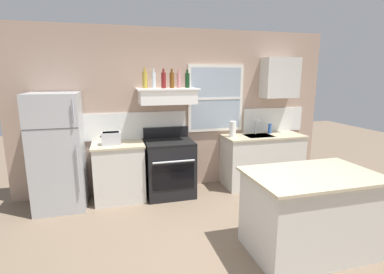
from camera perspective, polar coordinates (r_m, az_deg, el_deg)
The scene contains 19 objects.
ground_plane at distance 3.43m, azimuth 6.61°, elevation -22.47°, with size 16.00×16.00×0.00m, color #7A6651.
back_wall at distance 5.00m, azimuth -2.22°, elevation 5.23°, with size 5.40×0.11×2.70m.
refrigerator at distance 4.66m, azimuth -24.83°, elevation -2.66°, with size 0.70×0.72×1.70m.
counter_left_of_stove at distance 4.75m, azimuth -14.09°, elevation -6.58°, with size 0.79×0.63×0.91m.
toaster at distance 4.58m, azimuth -15.61°, elevation -0.20°, with size 0.30×0.20×0.19m.
stove_range at distance 4.79m, azimuth -4.43°, elevation -6.00°, with size 0.76×0.69×1.09m.
range_hood_shelf at distance 4.66m, azimuth -4.89°, elevation 8.05°, with size 0.96×0.52×0.24m.
bottle_champagne_gold_foil at distance 4.65m, azimuth -9.23°, elevation 11.08°, with size 0.08×0.08×0.32m.
bottle_clear_tall at distance 4.60m, azimuth -7.51°, elevation 11.01°, with size 0.06×0.06×0.30m.
bottle_red_label_wine at distance 4.59m, azimuth -5.60°, elevation 11.06°, with size 0.07×0.07×0.30m.
bottle_amber_wine at distance 4.65m, azimuth -3.97°, elevation 11.11°, with size 0.07×0.07×0.30m.
bottle_rose_pink at distance 4.75m, azimuth -2.60°, elevation 11.11°, with size 0.07×0.07×0.29m.
bottle_dark_green_wine at distance 4.77m, azimuth -0.91°, elevation 11.09°, with size 0.07×0.07×0.29m.
counter_right_with_sink at distance 5.39m, azimuth 13.57°, elevation -4.34°, with size 1.43×0.63×0.91m.
sink_faucet at distance 5.29m, azimuth 12.45°, elevation 2.39°, with size 0.03×0.17×0.28m.
paper_towel_roll at distance 5.00m, azimuth 8.00°, elevation 1.55°, with size 0.11×0.11×0.27m, color white.
dish_soap_bottle at distance 5.44m, azimuth 15.01°, elevation 1.61°, with size 0.06×0.06×0.18m, color blue.
kitchen_island at distance 3.56m, azimuth 22.12°, elevation -13.58°, with size 1.40×0.90×0.91m.
upper_cabinet_right at distance 5.48m, azimuth 16.88°, elevation 11.05°, with size 0.64×0.32×0.70m.
Camera 1 is at (-1.10, -2.62, 1.94)m, focal length 27.16 mm.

